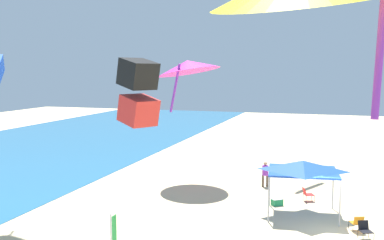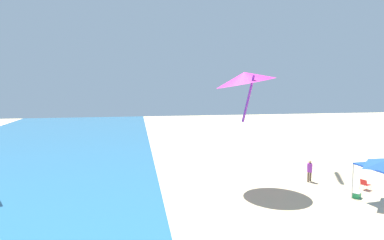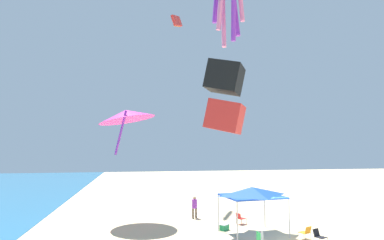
{
  "view_description": "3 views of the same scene",
  "coord_description": "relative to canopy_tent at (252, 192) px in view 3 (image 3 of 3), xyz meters",
  "views": [
    {
      "loc": [
        -21.5,
        0.4,
        7.75
      ],
      "look_at": [
        0.4,
        7.47,
        5.19
      ],
      "focal_mm": 41.29,
      "sensor_mm": 36.0,
      "label": 1
    },
    {
      "loc": [
        -16.04,
        17.93,
        7.77
      ],
      "look_at": [
        0.4,
        15.16,
        5.87
      ],
      "focal_mm": 31.43,
      "sensor_mm": 36.0,
      "label": 2
    },
    {
      "loc": [
        -17.32,
        9.41,
        5.44
      ],
      "look_at": [
        0.4,
        6.16,
        7.11
      ],
      "focal_mm": 29.45,
      "sensor_mm": 36.0,
      "label": 3
    }
  ],
  "objects": [
    {
      "name": "canopy_tent",
      "position": [
        0.0,
        0.0,
        0.0
      ],
      "size": [
        3.42,
        3.92,
        2.99
      ],
      "rotation": [
        0.0,
        0.0,
        0.12
      ],
      "color": "#B7B7BC",
      "rests_on": "ground"
    },
    {
      "name": "person_far_stroller",
      "position": [
        5.29,
        2.77,
        -1.66
      ],
      "size": [
        0.41,
        0.42,
        1.71
      ],
      "rotation": [
        0.0,
        0.0,
        5.2
      ],
      "color": "brown",
      "rests_on": "ground"
    },
    {
      "name": "kite_parafoil_red",
      "position": [
        13.4,
        3.19,
        16.74
      ],
      "size": [
        3.66,
        1.81,
        2.35
      ],
      "rotation": [
        0.0,
        0.0,
        2.8
      ],
      "color": "red"
    },
    {
      "name": "folding_chair_near_cooler",
      "position": [
        -2.61,
        -3.02,
        -2.19
      ],
      "size": [
        0.77,
        0.72,
        0.82
      ],
      "rotation": [
        0.0,
        0.0,
        5.11
      ],
      "color": "black",
      "rests_on": "ground"
    },
    {
      "name": "kite_delta_magenta",
      "position": [
        5.19,
        8.19,
        5.41
      ],
      "size": [
        5.12,
        5.18,
        3.85
      ],
      "rotation": [
        0.0,
        0.0,
        6.1
      ],
      "color": "#E02D9E"
    },
    {
      "name": "folding_chair_facing_ocean",
      "position": [
        2.71,
        -0.11,
        -2.19
      ],
      "size": [
        0.72,
        0.78,
        0.82
      ],
      "rotation": [
        0.0,
        0.0,
        0.4
      ],
      "color": "black",
      "rests_on": "ground"
    },
    {
      "name": "folding_chair_left_of_tent",
      "position": [
        -1.72,
        -2.73,
        -2.19
      ],
      "size": [
        0.77,
        0.71,
        0.82
      ],
      "rotation": [
        0.0,
        0.0,
        1.94
      ],
      "color": "black",
      "rests_on": "ground"
    },
    {
      "name": "kite_box_black",
      "position": [
        -10.33,
        4.79,
        4.38
      ],
      "size": [
        1.44,
        1.51,
        2.31
      ],
      "rotation": [
        0.0,
        0.0,
        2.64
      ],
      "color": "black"
    },
    {
      "name": "cooler_box",
      "position": [
        1.34,
        1.48,
        -2.46
      ],
      "size": [
        0.71,
        0.74,
        0.4
      ],
      "color": "#1E8C4C",
      "rests_on": "ground"
    }
  ]
}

